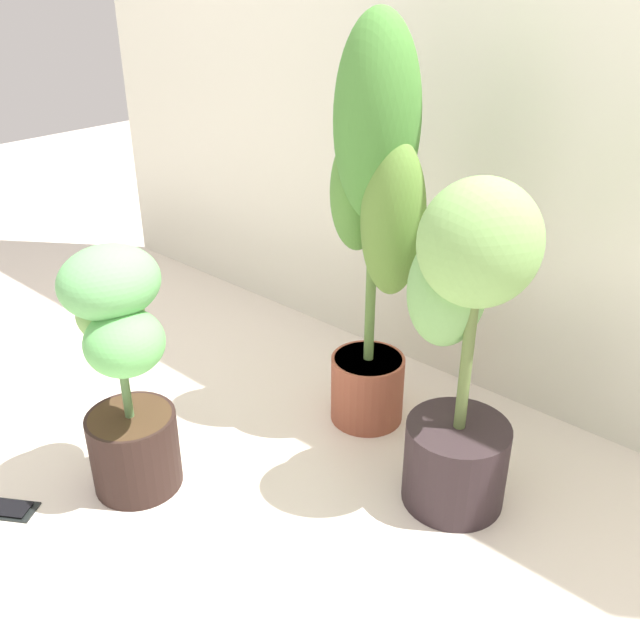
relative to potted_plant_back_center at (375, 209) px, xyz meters
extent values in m
plane|color=silver|center=(0.02, -0.49, -0.63)|extent=(8.00, 8.00, 0.00)
cube|color=silver|center=(0.02, 0.37, 0.37)|extent=(3.20, 0.01, 2.00)
cylinder|color=#984D37|center=(-0.01, 0.00, -0.53)|extent=(0.21, 0.21, 0.20)
cylinder|color=#453323|center=(-0.01, 0.00, -0.44)|extent=(0.19, 0.19, 0.02)
cylinder|color=#587C3A|center=(-0.01, 0.00, -0.07)|extent=(0.03, 0.03, 0.74)
ellipsoid|color=#468134|center=(-0.01, 0.00, 0.21)|extent=(0.22, 0.21, 0.50)
ellipsoid|color=#508637|center=(-0.07, 0.02, 0.02)|extent=(0.15, 0.15, 0.32)
ellipsoid|color=#5B8235|center=(0.07, -0.02, -0.01)|extent=(0.17, 0.15, 0.39)
cylinder|color=#2E2225|center=(0.36, -0.13, -0.52)|extent=(0.25, 0.25, 0.21)
cylinder|color=#3F2F1F|center=(0.36, -0.13, -0.42)|extent=(0.23, 0.23, 0.02)
cylinder|color=#5D713A|center=(0.36, -0.13, -0.16)|extent=(0.03, 0.03, 0.52)
ellipsoid|color=#7BAD5B|center=(0.36, -0.13, 0.04)|extent=(0.34, 0.34, 0.27)
ellipsoid|color=#71A95D|center=(0.28, -0.10, -0.09)|extent=(0.21, 0.24, 0.27)
cylinder|color=black|center=(-0.26, -0.61, -0.53)|extent=(0.22, 0.22, 0.20)
cylinder|color=#422E1C|center=(-0.26, -0.61, -0.43)|extent=(0.20, 0.20, 0.02)
cylinder|color=#587E47|center=(-0.26, -0.61, -0.22)|extent=(0.02, 0.02, 0.40)
ellipsoid|color=#66B064|center=(-0.26, -0.61, -0.07)|extent=(0.24, 0.26, 0.16)
ellipsoid|color=#77AC59|center=(-0.31, -0.58, -0.18)|extent=(0.22, 0.22, 0.13)
ellipsoid|color=#65B960|center=(-0.20, -0.63, -0.19)|extent=(0.19, 0.19, 0.15)
cube|color=black|center=(-0.41, -0.88, -0.63)|extent=(0.16, 0.14, 0.01)
cube|color=black|center=(-0.41, -0.88, -0.62)|extent=(0.13, 0.11, 0.00)
camera|label=1|loc=(1.01, -1.34, 0.56)|focal=39.46mm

